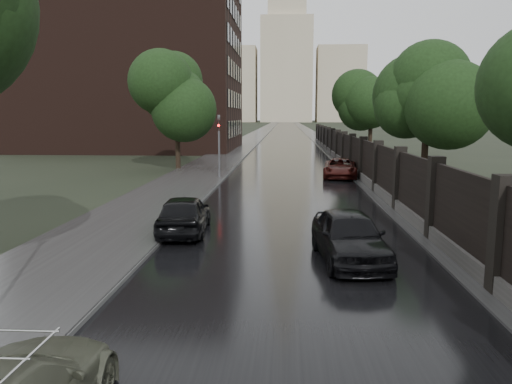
% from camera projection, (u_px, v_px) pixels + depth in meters
% --- Properties ---
extents(road, '(8.00, 420.00, 0.02)m').
position_uv_depth(road, '(286.00, 126.00, 193.93)').
color(road, black).
rests_on(road, ground).
extents(sidewalk_left, '(4.00, 420.00, 0.16)m').
position_uv_depth(sidewalk_left, '(271.00, 125.00, 194.27)').
color(sidewalk_left, '#2D2D2D').
rests_on(sidewalk_left, ground).
extents(verge_right, '(3.00, 420.00, 0.08)m').
position_uv_depth(verge_right, '(300.00, 126.00, 193.61)').
color(verge_right, '#2D2D2D').
rests_on(verge_right, ground).
extents(fence_right, '(0.45, 75.72, 2.70)m').
position_uv_depth(fence_right, '(349.00, 155.00, 37.64)').
color(fence_right, '#383533').
rests_on(fence_right, ground).
extents(tree_left_far, '(4.25, 4.25, 7.39)m').
position_uv_depth(tree_left_far, '(177.00, 97.00, 35.74)').
color(tree_left_far, black).
rests_on(tree_left_far, ground).
extents(tree_right_b, '(4.08, 4.08, 7.01)m').
position_uv_depth(tree_right_b, '(428.00, 97.00, 26.99)').
color(tree_right_b, black).
rests_on(tree_right_b, ground).
extents(tree_right_c, '(4.08, 4.08, 7.01)m').
position_uv_depth(tree_right_c, '(371.00, 104.00, 44.75)').
color(tree_right_c, black).
rests_on(tree_right_c, ground).
extents(traffic_light, '(0.16, 0.32, 4.00)m').
position_uv_depth(traffic_light, '(219.00, 141.00, 31.02)').
color(traffic_light, '#59595E').
rests_on(traffic_light, ground).
extents(brick_building, '(24.00, 18.00, 20.00)m').
position_uv_depth(brick_building, '(131.00, 62.00, 57.31)').
color(brick_building, black).
rests_on(brick_building, ground).
extents(stalinist_tower, '(92.00, 30.00, 159.00)m').
position_uv_depth(stalinist_tower, '(287.00, 57.00, 296.62)').
color(stalinist_tower, tan).
rests_on(stalinist_tower, ground).
extents(hatchback_left, '(1.84, 4.02, 1.34)m').
position_uv_depth(hatchback_left, '(184.00, 214.00, 16.84)').
color(hatchback_left, black).
rests_on(hatchback_left, ground).
extents(car_right_near, '(2.08, 4.32, 1.42)m').
position_uv_depth(car_right_near, '(349.00, 236.00, 13.59)').
color(car_right_near, black).
rests_on(car_right_near, ground).
extents(car_right_far, '(2.55, 4.70, 1.25)m').
position_uv_depth(car_right_far, '(340.00, 168.00, 31.92)').
color(car_right_far, black).
rests_on(car_right_far, ground).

